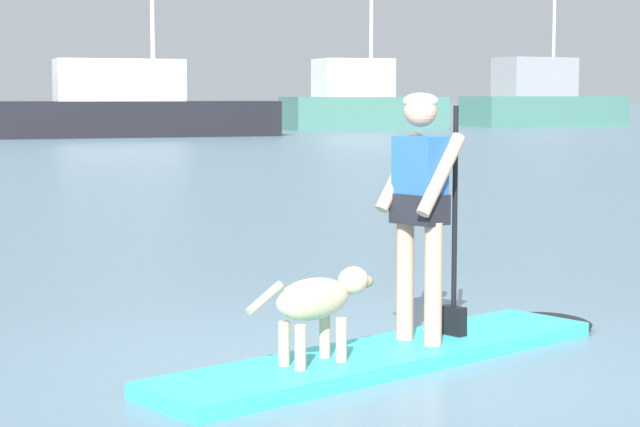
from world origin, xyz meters
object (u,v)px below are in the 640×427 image
at_px(dog, 319,301).
at_px(moored_boat_far_starboard, 542,100).
at_px(paddleboard, 408,351).
at_px(moored_boat_far_port, 361,103).
at_px(moored_boat_port, 135,108).
at_px(person_paddler, 421,199).

relative_size(dog, moored_boat_far_starboard, 0.09).
bearing_deg(paddleboard, moored_boat_far_port, 63.61).
relative_size(moored_boat_port, moored_boat_far_port, 1.11).
distance_m(person_paddler, moored_boat_port, 42.60).
distance_m(moored_boat_port, moored_boat_far_port, 14.91).
bearing_deg(dog, paddleboard, 16.75).
distance_m(person_paddler, moored_boat_far_port, 52.73).
bearing_deg(moored_boat_far_starboard, moored_boat_far_port, -170.72).
height_order(paddleboard, moored_boat_port, moored_boat_port).
height_order(dog, moored_boat_port, moored_boat_port).
xyz_separation_m(moored_boat_port, moored_boat_far_port, (13.75, 5.77, 0.14)).
bearing_deg(paddleboard, person_paddler, 16.75).
bearing_deg(moored_boat_far_port, moored_boat_far_starboard, 9.28).
relative_size(person_paddler, dog, 1.67).
relative_size(person_paddler, moored_boat_far_starboard, 0.16).
bearing_deg(dog, moored_boat_far_port, 62.98).
relative_size(paddleboard, moored_boat_far_port, 0.35).
height_order(moored_boat_far_port, moored_boat_far_starboard, moored_boat_far_port).
height_order(paddleboard, moored_boat_far_port, moored_boat_far_port).
bearing_deg(dog, person_paddler, 16.75).
bearing_deg(moored_boat_port, moored_boat_far_starboard, 16.44).
xyz_separation_m(paddleboard, dog, (-0.76, -0.23, 0.44)).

